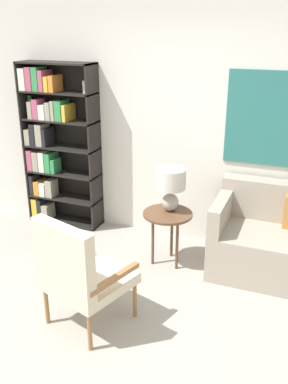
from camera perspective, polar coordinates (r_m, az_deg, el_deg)
ground_plane at (r=3.71m, az=-8.44°, el=-18.36°), size 14.00×14.00×0.00m
wall_back at (r=4.80m, az=3.26°, el=9.26°), size 6.40×0.08×2.70m
bookshelf at (r=5.32m, az=-12.12°, el=6.55°), size 0.93×0.30×1.97m
armchair at (r=3.48m, az=-8.88°, el=-10.35°), size 0.75×0.76×0.99m
side_table at (r=4.38m, az=3.17°, el=-3.60°), size 0.51×0.51×0.58m
table_lamp at (r=4.30m, az=3.57°, el=1.07°), size 0.30×0.30×0.45m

